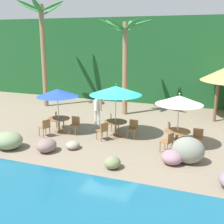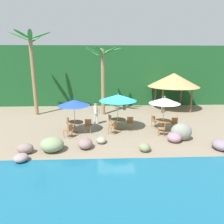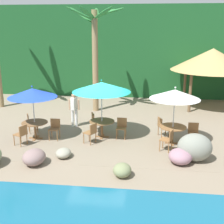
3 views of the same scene
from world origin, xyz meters
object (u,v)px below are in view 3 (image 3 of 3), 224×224
(chair_white_left, at_px, (168,139))
(palm_tree_second, at_px, (95,40))
(chair_teal_inland, at_px, (95,120))
(palapa_hut, at_px, (213,60))
(chair_teal_left, at_px, (91,132))
(chair_teal_seaward, at_px, (122,126))
(chair_blue_left, at_px, (22,134))
(dining_table_teal, at_px, (102,124))
(umbrella_white, at_px, (175,94))
(dining_table_blue, at_px, (35,125))
(waiter_in_white, at_px, (74,107))
(umbrella_blue, at_px, (32,93))
(chair_blue_inland, at_px, (31,122))
(chair_white_seaward, at_px, (193,132))
(chair_blue_seaward, at_px, (55,127))
(chair_white_inland, at_px, (162,125))
(dining_table_white, at_px, (173,129))
(umbrella_teal, at_px, (102,87))

(chair_white_left, bearing_deg, palm_tree_second, 124.84)
(chair_teal_inland, height_order, palapa_hut, palapa_hut)
(chair_teal_left, bearing_deg, chair_teal_seaward, 35.28)
(chair_blue_left, distance_m, palm_tree_second, 6.81)
(dining_table_teal, height_order, umbrella_white, umbrella_white)
(dining_table_blue, height_order, waiter_in_white, waiter_in_white)
(umbrella_blue, bearing_deg, chair_blue_inland, 123.29)
(chair_teal_left, bearing_deg, chair_blue_inland, 161.42)
(chair_blue_inland, relative_size, chair_white_left, 1.00)
(dining_table_teal, bearing_deg, umbrella_white, -7.38)
(chair_blue_inland, height_order, chair_white_seaward, same)
(chair_blue_seaward, bearing_deg, palm_tree_second, 77.75)
(palm_tree_second, bearing_deg, chair_teal_seaward, -66.10)
(chair_white_seaward, bearing_deg, chair_teal_left, -173.11)
(chair_teal_seaward, bearing_deg, chair_blue_left, -160.97)
(chair_teal_left, height_order, waiter_in_white, waiter_in_white)
(dining_table_blue, height_order, palapa_hut, palapa_hut)
(umbrella_blue, bearing_deg, chair_white_inland, 9.11)
(chair_white_left, bearing_deg, dining_table_teal, 156.37)
(umbrella_blue, xyz_separation_m, chair_teal_seaward, (3.69, 0.54, -1.51))
(chair_teal_seaward, xyz_separation_m, waiter_in_white, (-2.38, 1.22, 0.47))
(chair_blue_inland, relative_size, dining_table_white, 0.79)
(chair_teal_seaward, height_order, chair_teal_inland, same)
(dining_table_teal, height_order, chair_teal_left, chair_teal_left)
(chair_white_seaward, xyz_separation_m, chair_white_left, (-1.08, -0.92, 0.00))
(umbrella_teal, bearing_deg, chair_teal_seaward, 2.59)
(dining_table_blue, xyz_separation_m, dining_table_teal, (2.83, 0.50, 0.00))
(chair_teal_left, bearing_deg, chair_white_seaward, 6.89)
(chair_teal_left, bearing_deg, chair_white_left, -7.73)
(umbrella_teal, bearing_deg, chair_teal_inland, 119.45)
(palapa_hut, relative_size, waiter_in_white, 2.81)
(dining_table_blue, height_order, chair_blue_inland, chair_blue_inland)
(palm_tree_second, distance_m, waiter_in_white, 4.18)
(dining_table_teal, bearing_deg, chair_white_inland, 8.03)
(chair_teal_seaward, xyz_separation_m, umbrella_white, (2.15, -0.43, 1.58))
(dining_table_blue, height_order, palm_tree_second, palm_tree_second)
(dining_table_blue, bearing_deg, waiter_in_white, 53.46)
(dining_table_teal, height_order, chair_white_left, chair_white_left)
(chair_blue_inland, height_order, dining_table_white, chair_blue_inland)
(chair_teal_left, height_order, chair_white_inland, same)
(chair_white_seaward, bearing_deg, chair_blue_inland, 176.01)
(dining_table_teal, relative_size, umbrella_white, 0.46)
(dining_table_blue, height_order, umbrella_white, umbrella_white)
(umbrella_teal, distance_m, chair_white_left, 3.48)
(chair_white_inland, height_order, palapa_hut, palapa_hut)
(chair_teal_left, bearing_deg, palapa_hut, 48.01)
(chair_blue_left, relative_size, dining_table_white, 0.79)
(waiter_in_white, bearing_deg, chair_white_seaward, -16.05)
(palapa_hut, height_order, waiter_in_white, palapa_hut)
(chair_white_inland, bearing_deg, umbrella_white, -62.10)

